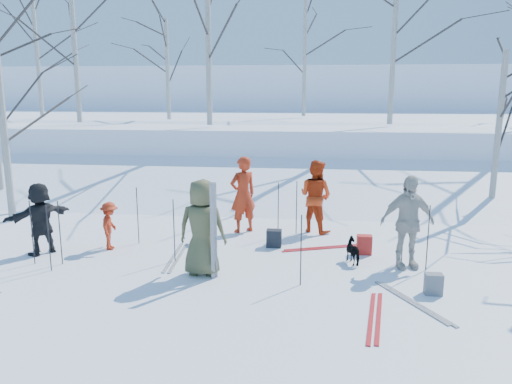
# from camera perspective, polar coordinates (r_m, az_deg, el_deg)

# --- Properties ---
(ground) EXTENTS (120.00, 120.00, 0.00)m
(ground) POSITION_cam_1_polar(r_m,az_deg,el_deg) (10.03, -0.99, -9.04)
(ground) COLOR white
(ground) RESTS_ON ground
(snow_ramp) EXTENTS (70.00, 9.49, 4.12)m
(snow_ramp) POSITION_cam_1_polar(r_m,az_deg,el_deg) (16.69, 2.16, -0.04)
(snow_ramp) COLOR white
(snow_ramp) RESTS_ON ground
(snow_plateau) EXTENTS (70.00, 18.00, 2.20)m
(snow_plateau) POSITION_cam_1_polar(r_m,az_deg,el_deg) (26.45, 3.86, 6.18)
(snow_plateau) COLOR white
(snow_plateau) RESTS_ON ground
(far_hill) EXTENTS (90.00, 30.00, 6.00)m
(far_hill) POSITION_cam_1_polar(r_m,az_deg,el_deg) (47.34, 5.13, 9.83)
(far_hill) COLOR white
(far_hill) RESTS_ON ground
(skier_olive_center) EXTENTS (0.95, 0.64, 1.89)m
(skier_olive_center) POSITION_cam_1_polar(r_m,az_deg,el_deg) (9.64, -6.20, -4.07)
(skier_olive_center) COLOR #48482B
(skier_olive_center) RESTS_ON ground
(skier_red_north) EXTENTS (0.84, 0.78, 1.92)m
(skier_red_north) POSITION_cam_1_polar(r_m,az_deg,el_deg) (12.46, -1.50, -0.29)
(skier_red_north) COLOR #A9270F
(skier_red_north) RESTS_ON ground
(skier_redor_behind) EXTENTS (1.12, 1.07, 1.83)m
(skier_redor_behind) POSITION_cam_1_polar(r_m,az_deg,el_deg) (12.58, 6.82, -0.48)
(skier_redor_behind) COLOR #BE320E
(skier_redor_behind) RESTS_ON ground
(skier_red_seated) EXTENTS (0.50, 0.75, 1.08)m
(skier_red_seated) POSITION_cam_1_polar(r_m,az_deg,el_deg) (11.67, -16.37, -3.72)
(skier_red_seated) COLOR #A9270F
(skier_red_seated) RESTS_ON ground
(skier_cream_east) EXTENTS (1.18, 0.69, 1.89)m
(skier_cream_east) POSITION_cam_1_polar(r_m,az_deg,el_deg) (10.41, 16.90, -3.31)
(skier_cream_east) COLOR beige
(skier_cream_east) RESTS_ON ground
(skier_grey_west) EXTENTS (1.22, 1.48, 1.59)m
(skier_grey_west) POSITION_cam_1_polar(r_m,az_deg,el_deg) (11.81, -23.42, -2.79)
(skier_grey_west) COLOR black
(skier_grey_west) RESTS_ON ground
(dog) EXTENTS (0.49, 0.67, 0.52)m
(dog) POSITION_cam_1_polar(r_m,az_deg,el_deg) (10.60, 11.21, -6.63)
(dog) COLOR black
(dog) RESTS_ON ground
(upright_ski_left) EXTENTS (0.09, 0.16, 1.90)m
(upright_ski_left) POSITION_cam_1_polar(r_m,az_deg,el_deg) (9.34, -5.02, -4.53)
(upright_ski_left) COLOR silver
(upright_ski_left) RESTS_ON ground
(upright_ski_right) EXTENTS (0.11, 0.23, 1.89)m
(upright_ski_right) POSITION_cam_1_polar(r_m,az_deg,el_deg) (9.37, -4.70, -4.47)
(upright_ski_right) COLOR silver
(upright_ski_right) RESTS_ON ground
(ski_pair_b) EXTENTS (1.79, 2.07, 0.02)m
(ski_pair_b) POSITION_cam_1_polar(r_m,az_deg,el_deg) (9.05, 17.48, -11.94)
(ski_pair_b) COLOR silver
(ski_pair_b) RESTS_ON ground
(ski_pair_c) EXTENTS (0.77, 1.96, 0.02)m
(ski_pair_c) POSITION_cam_1_polar(r_m,az_deg,el_deg) (8.37, 13.44, -13.70)
(ski_pair_c) COLOR #B2191C
(ski_pair_c) RESTS_ON ground
(ski_pair_d) EXTENTS (1.41, 2.03, 0.02)m
(ski_pair_d) POSITION_cam_1_polar(r_m,az_deg,el_deg) (11.50, 7.69, -6.34)
(ski_pair_d) COLOR #B2191C
(ski_pair_d) RESTS_ON ground
(ski_pair_e) EXTENTS (0.44, 1.93, 0.02)m
(ski_pair_e) POSITION_cam_1_polar(r_m,az_deg,el_deg) (10.93, -9.15, -7.36)
(ski_pair_e) COLOR silver
(ski_pair_e) RESTS_ON ground
(ski_pole_a) EXTENTS (0.02, 0.02, 1.34)m
(ski_pole_a) POSITION_cam_1_polar(r_m,az_deg,el_deg) (10.65, -22.61, -4.92)
(ski_pole_a) COLOR black
(ski_pole_a) RESTS_ON ground
(ski_pole_b) EXTENTS (0.02, 0.02, 1.34)m
(ski_pole_b) POSITION_cam_1_polar(r_m,az_deg,el_deg) (12.37, 4.65, -1.80)
(ski_pole_b) COLOR black
(ski_pole_b) RESTS_ON ground
(ski_pole_c) EXTENTS (0.02, 0.02, 1.34)m
(ski_pole_c) POSITION_cam_1_polar(r_m,az_deg,el_deg) (11.21, -24.22, -4.25)
(ski_pole_c) COLOR black
(ski_pole_c) RESTS_ON ground
(ski_pole_d) EXTENTS (0.02, 0.02, 1.34)m
(ski_pole_d) POSITION_cam_1_polar(r_m,az_deg,el_deg) (10.97, -21.49, -4.37)
(ski_pole_d) COLOR black
(ski_pole_d) RESTS_ON ground
(ski_pole_e) EXTENTS (0.02, 0.02, 1.34)m
(ski_pole_e) POSITION_cam_1_polar(r_m,az_deg,el_deg) (10.50, -9.35, -4.38)
(ski_pole_e) COLOR black
(ski_pole_e) RESTS_ON ground
(ski_pole_f) EXTENTS (0.02, 0.02, 1.34)m
(ski_pole_f) POSITION_cam_1_polar(r_m,az_deg,el_deg) (12.13, 2.56, -2.05)
(ski_pole_f) COLOR black
(ski_pole_f) RESTS_ON ground
(ski_pole_g) EXTENTS (0.02, 0.02, 1.34)m
(ski_pole_g) POSITION_cam_1_polar(r_m,az_deg,el_deg) (9.17, 5.16, -6.66)
(ski_pole_g) COLOR black
(ski_pole_g) RESTS_ON ground
(ski_pole_h) EXTENTS (0.02, 0.02, 1.34)m
(ski_pole_h) POSITION_cam_1_polar(r_m,az_deg,el_deg) (10.76, 16.48, -4.33)
(ski_pole_h) COLOR black
(ski_pole_h) RESTS_ON ground
(ski_pole_i) EXTENTS (0.02, 0.02, 1.34)m
(ski_pole_i) POSITION_cam_1_polar(r_m,az_deg,el_deg) (10.42, 19.05, -5.02)
(ski_pole_i) COLOR black
(ski_pole_i) RESTS_ON ground
(ski_pole_j) EXTENTS (0.02, 0.02, 1.34)m
(ski_pole_j) POSITION_cam_1_polar(r_m,az_deg,el_deg) (11.90, -13.38, -2.64)
(ski_pole_j) COLOR black
(ski_pole_j) RESTS_ON ground
(backpack_red) EXTENTS (0.32, 0.22, 0.42)m
(backpack_red) POSITION_cam_1_polar(r_m,az_deg,el_deg) (11.22, 12.27, -5.90)
(backpack_red) COLOR #B3211B
(backpack_red) RESTS_ON ground
(backpack_grey) EXTENTS (0.30, 0.20, 0.38)m
(backpack_grey) POSITION_cam_1_polar(r_m,az_deg,el_deg) (9.44, 19.62, -9.88)
(backpack_grey) COLOR slate
(backpack_grey) RESTS_ON ground
(backpack_dark) EXTENTS (0.34, 0.24, 0.40)m
(backpack_dark) POSITION_cam_1_polar(r_m,az_deg,el_deg) (11.46, 2.07, -5.31)
(backpack_dark) COLOR black
(backpack_dark) RESTS_ON ground
(birch_plateau_a) EXTENTS (5.42, 5.42, 6.89)m
(birch_plateau_a) POSITION_cam_1_polar(r_m,az_deg,el_deg) (19.27, -5.51, 17.91)
(birch_plateau_a) COLOR silver
(birch_plateau_a) RESTS_ON snow_plateau
(birch_plateau_b) EXTENTS (5.22, 5.22, 6.59)m
(birch_plateau_b) POSITION_cam_1_polar(r_m,az_deg,el_deg) (20.26, 15.53, 16.83)
(birch_plateau_b) COLOR silver
(birch_plateau_b) RESTS_ON snow_plateau
(birch_plateau_c) EXTENTS (5.07, 5.07, 6.39)m
(birch_plateau_c) POSITION_cam_1_polar(r_m,az_deg,el_deg) (21.91, -20.07, 15.88)
(birch_plateau_c) COLOR silver
(birch_plateau_c) RESTS_ON snow_plateau
(birch_plateau_f) EXTENTS (4.59, 4.59, 5.70)m
(birch_plateau_f) POSITION_cam_1_polar(r_m,az_deg,el_deg) (26.45, -23.72, 14.03)
(birch_plateau_f) COLOR silver
(birch_plateau_f) RESTS_ON snow_plateau
(birch_plateau_g) EXTENTS (3.62, 3.62, 4.31)m
(birch_plateau_g) POSITION_cam_1_polar(r_m,az_deg,el_deg) (22.92, -10.09, 13.57)
(birch_plateau_g) COLOR silver
(birch_plateau_g) RESTS_ON snow_plateau
(birch_plateau_h) EXTENTS (4.71, 4.71, 5.87)m
(birch_plateau_h) POSITION_cam_1_polar(r_m,az_deg,el_deg) (25.57, 5.59, 15.24)
(birch_plateau_h) COLOR silver
(birch_plateau_h) RESTS_ON snow_plateau
(birch_edge_a) EXTENTS (4.91, 4.91, 6.15)m
(birch_edge_a) POSITION_cam_1_polar(r_m,az_deg,el_deg) (14.84, -27.09, 8.62)
(birch_edge_a) COLOR silver
(birch_edge_a) RESTS_ON ground
(birch_edge_e) EXTENTS (3.83, 3.83, 4.61)m
(birch_edge_e) POSITION_cam_1_polar(r_m,az_deg,el_deg) (15.83, 25.94, 6.03)
(birch_edge_e) COLOR silver
(birch_edge_e) RESTS_ON ground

